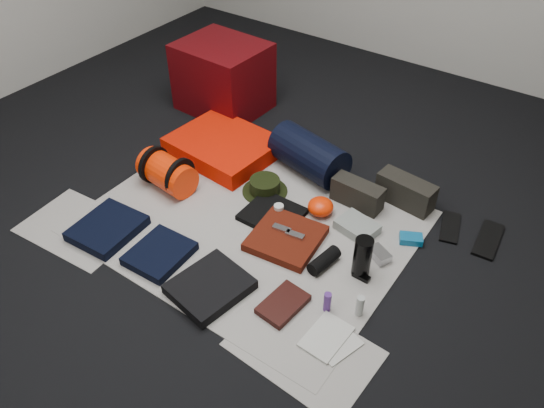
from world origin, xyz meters
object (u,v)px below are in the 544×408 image
Objects in this scene: red_cabinet at (223,77)px; stuff_sack at (167,172)px; sleeping_pad at (224,146)px; compact_camera at (379,254)px; water_bottle at (362,257)px; navy_duffel at (309,155)px; paperback_book at (283,304)px.

red_cabinet reaches higher than stuff_sack.
sleeping_pad reaches higher than compact_camera.
water_bottle is at bearing -27.16° from red_cabinet.
stuff_sack reaches higher than compact_camera.
water_bottle is at bearing -75.39° from compact_camera.
sleeping_pad is at bearing 160.95° from water_bottle.
stuff_sack is 0.71× the size of navy_duffel.
sleeping_pad is 1.21m from water_bottle.
compact_camera reaches higher than paperback_book.
compact_camera is at bearing -22.51° from red_cabinet.
navy_duffel is 1.02m from paperback_book.
compact_camera is (1.23, 0.17, -0.07)m from stuff_sack.
red_cabinet reaches higher than navy_duffel.
navy_duffel is at bearing -17.07° from red_cabinet.
navy_duffel is (0.88, -0.31, -0.10)m from red_cabinet.
paperback_book is at bearing -40.59° from red_cabinet.
navy_duffel reaches higher than water_bottle.
compact_camera is (1.17, -0.26, -0.03)m from sleeping_pad.
water_bottle reaches higher than paperback_book.
red_cabinet is 4.83× the size of compact_camera.
navy_duffel reaches higher than sleeping_pad.
navy_duffel is at bearing 15.48° from sleeping_pad.
sleeping_pad is 2.64× the size of paperback_book.
red_cabinet is 0.94m from stuff_sack.
navy_duffel reaches higher than compact_camera.
stuff_sack is at bearing -122.06° from navy_duffel.
sleeping_pad is 2.76× the size of water_bottle.
compact_camera is (0.66, -0.40, -0.10)m from navy_duffel.
stuff_sack is at bearing -178.42° from water_bottle.
stuff_sack is 1.07m from paperback_book.
compact_camera is at bearing 8.05° from stuff_sack.
compact_camera is at bearing -18.37° from navy_duffel.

